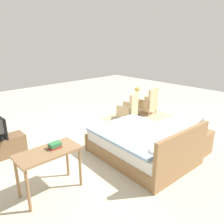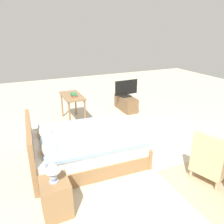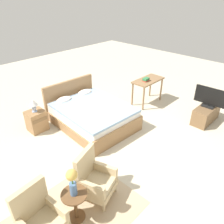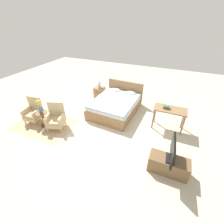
{
  "view_description": "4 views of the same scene",
  "coord_description": "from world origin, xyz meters",
  "px_view_note": "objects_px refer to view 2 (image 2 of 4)",
  "views": [
    {
      "loc": [
        3.47,
        3.79,
        2.51
      ],
      "look_at": [
        0.03,
        0.1,
        0.83
      ],
      "focal_mm": 35.0,
      "sensor_mm": 36.0,
      "label": 1
    },
    {
      "loc": [
        -3.72,
        2.14,
        2.53
      ],
      "look_at": [
        0.28,
        0.33,
        0.84
      ],
      "focal_mm": 35.0,
      "sensor_mm": 36.0,
      "label": 2
    },
    {
      "loc": [
        -3.19,
        -2.79,
        3.24
      ],
      "look_at": [
        -0.05,
        0.24,
        0.72
      ],
      "focal_mm": 35.0,
      "sensor_mm": 36.0,
      "label": 3
    },
    {
      "loc": [
        1.93,
        -3.84,
        3.37
      ],
      "look_at": [
        0.31,
        -0.03,
        0.68
      ],
      "focal_mm": 24.0,
      "sensor_mm": 36.0,
      "label": 4
    }
  ],
  "objects_px": {
    "table_lamp": "(53,169)",
    "tv_stand": "(126,103)",
    "book_stack": "(74,95)",
    "nightstand": "(56,197)",
    "armchair_by_window_right": "(210,161)",
    "vanity_desk": "(72,99)",
    "bed": "(84,147)",
    "tv_flatscreen": "(126,88)"
  },
  "relations": [
    {
      "from": "tv_stand",
      "to": "armchair_by_window_right",
      "type": "bearing_deg",
      "value": 174.83
    },
    {
      "from": "armchair_by_window_right",
      "to": "table_lamp",
      "type": "relative_size",
      "value": 2.79
    },
    {
      "from": "tv_flatscreen",
      "to": "vanity_desk",
      "type": "relative_size",
      "value": 0.77
    },
    {
      "from": "bed",
      "to": "tv_stand",
      "type": "xyz_separation_m",
      "value": [
        2.26,
        -2.15,
        -0.07
      ]
    },
    {
      "from": "tv_stand",
      "to": "vanity_desk",
      "type": "bearing_deg",
      "value": 96.47
    },
    {
      "from": "armchair_by_window_right",
      "to": "tv_flatscreen",
      "type": "height_order",
      "value": "tv_flatscreen"
    },
    {
      "from": "book_stack",
      "to": "tv_stand",
      "type": "bearing_deg",
      "value": -79.07
    },
    {
      "from": "tv_stand",
      "to": "nightstand",
      "type": "bearing_deg",
      "value": 139.35
    },
    {
      "from": "bed",
      "to": "tv_stand",
      "type": "bearing_deg",
      "value": -43.55
    },
    {
      "from": "table_lamp",
      "to": "tv_stand",
      "type": "distance_m",
      "value": 4.53
    },
    {
      "from": "tv_flatscreen",
      "to": "vanity_desk",
      "type": "xyz_separation_m",
      "value": [
        -0.21,
        1.82,
        -0.07
      ]
    },
    {
      "from": "armchair_by_window_right",
      "to": "vanity_desk",
      "type": "relative_size",
      "value": 0.88
    },
    {
      "from": "nightstand",
      "to": "table_lamp",
      "type": "distance_m",
      "value": 0.49
    },
    {
      "from": "table_lamp",
      "to": "vanity_desk",
      "type": "xyz_separation_m",
      "value": [
        3.21,
        -1.11,
        -0.1
      ]
    },
    {
      "from": "table_lamp",
      "to": "tv_flatscreen",
      "type": "relative_size",
      "value": 0.41
    },
    {
      "from": "armchair_by_window_right",
      "to": "vanity_desk",
      "type": "bearing_deg",
      "value": 22.62
    },
    {
      "from": "book_stack",
      "to": "armchair_by_window_right",
      "type": "bearing_deg",
      "value": -156.78
    },
    {
      "from": "nightstand",
      "to": "tv_stand",
      "type": "relative_size",
      "value": 0.57
    },
    {
      "from": "nightstand",
      "to": "vanity_desk",
      "type": "xyz_separation_m",
      "value": [
        3.21,
        -1.11,
        0.39
      ]
    },
    {
      "from": "nightstand",
      "to": "tv_stand",
      "type": "bearing_deg",
      "value": -40.65
    },
    {
      "from": "bed",
      "to": "tv_stand",
      "type": "relative_size",
      "value": 2.3
    },
    {
      "from": "nightstand",
      "to": "bed",
      "type": "bearing_deg",
      "value": -34.14
    },
    {
      "from": "bed",
      "to": "tv_flatscreen",
      "type": "bearing_deg",
      "value": -43.51
    },
    {
      "from": "armchair_by_window_right",
      "to": "tv_stand",
      "type": "height_order",
      "value": "armchair_by_window_right"
    },
    {
      "from": "tv_flatscreen",
      "to": "table_lamp",
      "type": "bearing_deg",
      "value": 139.36
    },
    {
      "from": "nightstand",
      "to": "book_stack",
      "type": "xyz_separation_m",
      "value": [
        3.07,
        -1.12,
        0.56
      ]
    },
    {
      "from": "tv_stand",
      "to": "tv_flatscreen",
      "type": "height_order",
      "value": "tv_flatscreen"
    },
    {
      "from": "bed",
      "to": "vanity_desk",
      "type": "relative_size",
      "value": 2.13
    },
    {
      "from": "book_stack",
      "to": "table_lamp",
      "type": "bearing_deg",
      "value": 159.86
    },
    {
      "from": "nightstand",
      "to": "vanity_desk",
      "type": "relative_size",
      "value": 0.52
    },
    {
      "from": "armchair_by_window_right",
      "to": "vanity_desk",
      "type": "height_order",
      "value": "armchair_by_window_right"
    },
    {
      "from": "armchair_by_window_right",
      "to": "vanity_desk",
      "type": "distance_m",
      "value": 3.87
    },
    {
      "from": "bed",
      "to": "book_stack",
      "type": "xyz_separation_m",
      "value": [
        1.91,
        -0.34,
        0.53
      ]
    },
    {
      "from": "tv_stand",
      "to": "book_stack",
      "type": "xyz_separation_m",
      "value": [
        -0.35,
        1.81,
        0.6
      ]
    },
    {
      "from": "armchair_by_window_right",
      "to": "table_lamp",
      "type": "height_order",
      "value": "armchair_by_window_right"
    },
    {
      "from": "nightstand",
      "to": "tv_flatscreen",
      "type": "height_order",
      "value": "tv_flatscreen"
    },
    {
      "from": "tv_flatscreen",
      "to": "book_stack",
      "type": "height_order",
      "value": "tv_flatscreen"
    },
    {
      "from": "bed",
      "to": "nightstand",
      "type": "distance_m",
      "value": 1.39
    },
    {
      "from": "bed",
      "to": "book_stack",
      "type": "distance_m",
      "value": 2.01
    },
    {
      "from": "armchair_by_window_right",
      "to": "nightstand",
      "type": "bearing_deg",
      "value": 82.22
    },
    {
      "from": "table_lamp",
      "to": "tv_flatscreen",
      "type": "xyz_separation_m",
      "value": [
        3.42,
        -2.93,
        -0.03
      ]
    },
    {
      "from": "armchair_by_window_right",
      "to": "tv_stand",
      "type": "relative_size",
      "value": 0.96
    }
  ]
}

